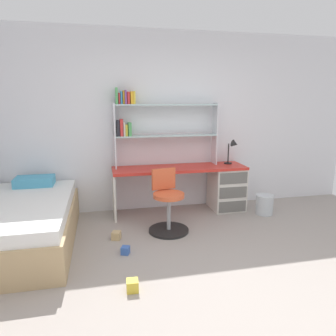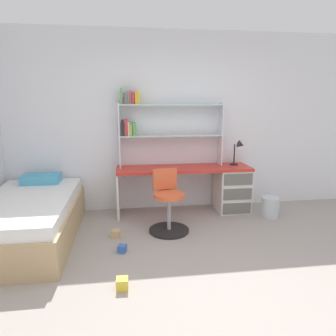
% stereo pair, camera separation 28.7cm
% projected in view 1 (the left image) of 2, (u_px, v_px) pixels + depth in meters
% --- Properties ---
extents(ground_plane, '(6.04, 5.66, 0.02)m').
position_uv_depth(ground_plane, '(228.00, 292.00, 2.75)').
color(ground_plane, '#9E938C').
extents(room_shell, '(6.04, 5.66, 2.68)m').
position_uv_depth(room_shell, '(84.00, 131.00, 3.37)').
color(room_shell, silver).
rests_on(room_shell, ground_plane).
extents(desk, '(1.99, 0.52, 0.70)m').
position_uv_depth(desk, '(213.00, 185.00, 4.74)').
color(desk, red).
rests_on(desk, ground_plane).
extents(bookshelf_hutch, '(1.54, 0.22, 1.14)m').
position_uv_depth(bookshelf_hutch, '(152.00, 121.00, 4.48)').
color(bookshelf_hutch, silver).
rests_on(bookshelf_hutch, desk).
extents(desk_lamp, '(0.20, 0.17, 0.38)m').
position_uv_depth(desk_lamp, '(233.00, 148.00, 4.74)').
color(desk_lamp, black).
rests_on(desk_lamp, desk).
extents(swivel_chair, '(0.52, 0.52, 0.80)m').
position_uv_depth(swivel_chair, '(168.00, 207.00, 3.97)').
color(swivel_chair, black).
rests_on(swivel_chair, ground_plane).
extents(bed_platform, '(1.07, 1.93, 0.65)m').
position_uv_depth(bed_platform, '(25.00, 223.00, 3.58)').
color(bed_platform, tan).
rests_on(bed_platform, ground_plane).
extents(waste_bin, '(0.25, 0.25, 0.29)m').
position_uv_depth(waste_bin, '(265.00, 205.00, 4.60)').
color(waste_bin, silver).
rests_on(waste_bin, ground_plane).
extents(toy_block_natural_0, '(0.13, 0.13, 0.10)m').
position_uv_depth(toy_block_natural_0, '(116.00, 235.00, 3.77)').
color(toy_block_natural_0, tan).
rests_on(toy_block_natural_0, ground_plane).
extents(toy_block_yellow_1, '(0.11, 0.11, 0.10)m').
position_uv_depth(toy_block_yellow_1, '(132.00, 286.00, 2.74)').
color(toy_block_yellow_1, gold).
rests_on(toy_block_yellow_1, ground_plane).
extents(toy_block_blue_2, '(0.11, 0.11, 0.09)m').
position_uv_depth(toy_block_blue_2, '(125.00, 250.00, 3.41)').
color(toy_block_blue_2, '#3860B7').
rests_on(toy_block_blue_2, ground_plane).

